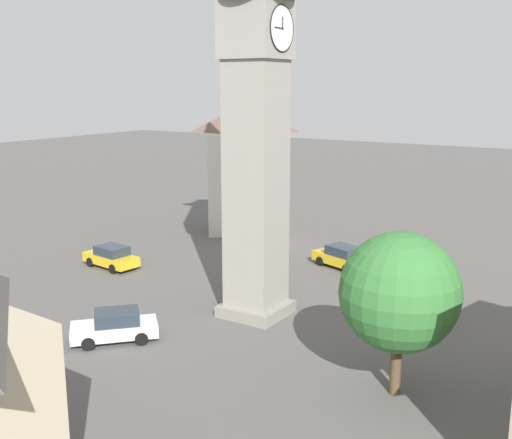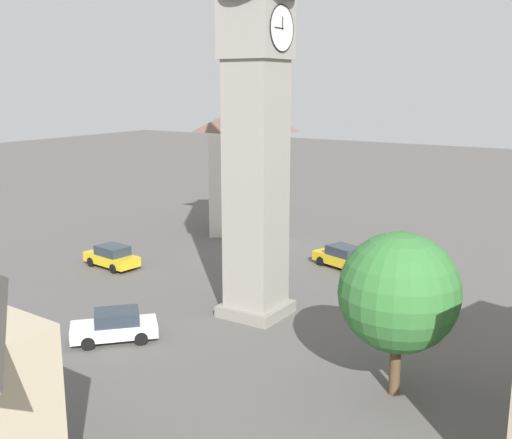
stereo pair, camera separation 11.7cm
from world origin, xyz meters
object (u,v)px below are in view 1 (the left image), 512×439
(car_red_corner, at_px, (342,257))
(pedestrian, at_px, (449,279))
(clock_tower, at_px, (256,51))
(car_silver_kerb, at_px, (115,326))
(road_sign, at_px, (442,306))
(lamp_post, at_px, (259,226))
(car_blue_kerb, at_px, (111,257))
(car_white_side, at_px, (411,300))
(tree, at_px, (400,292))
(building_corner_back, at_px, (245,167))

(car_red_corner, distance_m, pedestrian, 7.91)
(clock_tower, relative_size, car_silver_kerb, 5.67)
(pedestrian, distance_m, road_sign, 7.33)
(lamp_post, bearing_deg, pedestrian, 99.43)
(car_silver_kerb, relative_size, lamp_post, 0.89)
(clock_tower, height_order, road_sign, clock_tower)
(car_blue_kerb, bearing_deg, car_red_corner, 122.28)
(car_silver_kerb, height_order, car_white_side, same)
(car_white_side, distance_m, tree, 9.91)
(clock_tower, relative_size, car_red_corner, 5.28)
(building_corner_back, bearing_deg, pedestrian, 68.52)
(car_white_side, bearing_deg, lamp_post, -100.61)
(car_blue_kerb, distance_m, car_red_corner, 15.67)
(car_white_side, height_order, road_sign, road_sign)
(pedestrian, bearing_deg, building_corner_back, -111.48)
(car_red_corner, bearing_deg, building_corner_back, -116.26)
(car_blue_kerb, relative_size, building_corner_back, 0.40)
(car_silver_kerb, bearing_deg, car_white_side, 135.79)
(car_silver_kerb, bearing_deg, car_blue_kerb, -133.85)
(car_silver_kerb, relative_size, car_white_side, 0.94)
(car_red_corner, bearing_deg, lamp_post, -47.67)
(building_corner_back, bearing_deg, car_red_corner, 63.74)
(car_white_side, height_order, tree, tree)
(car_silver_kerb, xyz_separation_m, car_red_corner, (-17.14, 4.12, 0.00))
(lamp_post, height_order, road_sign, lamp_post)
(clock_tower, xyz_separation_m, car_white_side, (-4.52, 7.10, -13.04))
(tree, distance_m, road_sign, 6.37)
(lamp_post, bearing_deg, car_white_side, 79.39)
(car_red_corner, height_order, pedestrian, pedestrian)
(car_blue_kerb, relative_size, pedestrian, 2.54)
(clock_tower, height_order, car_silver_kerb, clock_tower)
(car_red_corner, relative_size, pedestrian, 2.63)
(car_blue_kerb, distance_m, road_sign, 22.55)
(tree, distance_m, lamp_post, 17.36)
(clock_tower, height_order, lamp_post, clock_tower)
(clock_tower, bearing_deg, car_white_side, 122.46)
(pedestrian, height_order, tree, tree)
(clock_tower, height_order, car_red_corner, clock_tower)
(car_blue_kerb, height_order, car_red_corner, same)
(car_white_side, height_order, lamp_post, lamp_post)
(car_white_side, xyz_separation_m, tree, (8.97, 2.34, 3.52))
(pedestrian, bearing_deg, clock_tower, -42.99)
(car_blue_kerb, height_order, tree, tree)
(car_blue_kerb, distance_m, tree, 23.58)
(building_corner_back, bearing_deg, car_white_side, 57.71)
(car_silver_kerb, xyz_separation_m, car_white_side, (-11.23, 10.93, 0.00))
(clock_tower, distance_m, tree, 14.13)
(car_white_side, bearing_deg, building_corner_back, -122.29)
(car_silver_kerb, relative_size, tree, 0.62)
(pedestrian, xyz_separation_m, building_corner_back, (-7.59, -19.28, 4.41))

